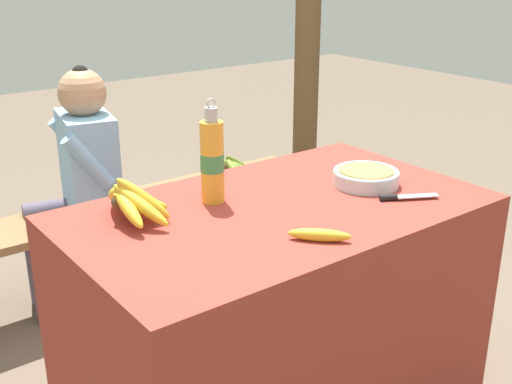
{
  "coord_description": "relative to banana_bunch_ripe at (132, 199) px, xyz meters",
  "views": [
    {
      "loc": [
        -1.16,
        -1.42,
        1.51
      ],
      "look_at": [
        -0.04,
        0.05,
        0.82
      ],
      "focal_mm": 45.0,
      "sensor_mm": 36.0,
      "label": 1
    }
  ],
  "objects": [
    {
      "name": "market_counter",
      "position": [
        0.4,
        -0.17,
        -0.45
      ],
      "size": [
        1.29,
        0.77,
        0.78
      ],
      "color": "maroon",
      "rests_on": "ground_plane"
    },
    {
      "name": "banana_bunch_ripe",
      "position": [
        0.0,
        0.0,
        0.0
      ],
      "size": [
        0.18,
        0.32,
        0.15
      ],
      "color": "#4C381E",
      "rests_on": "market_counter"
    },
    {
      "name": "knife",
      "position": [
        0.74,
        -0.36,
        -0.06
      ],
      "size": [
        0.18,
        0.11,
        0.02
      ],
      "rotation": [
        0.0,
        0.0,
        -0.5
      ],
      "color": "#BCBCC1",
      "rests_on": "market_counter"
    },
    {
      "name": "seated_vendor",
      "position": [
        0.21,
        0.94,
        -0.22
      ],
      "size": [
        0.45,
        0.42,
        1.08
      ],
      "rotation": [
        0.0,
        0.0,
        2.94
      ],
      "color": "#564C60",
      "rests_on": "ground_plane"
    },
    {
      "name": "water_bottle",
      "position": [
        0.27,
        -0.02,
        0.07
      ],
      "size": [
        0.07,
        0.07,
        0.33
      ],
      "color": "gold",
      "rests_on": "market_counter"
    },
    {
      "name": "serving_bowl",
      "position": [
        0.76,
        -0.2,
        -0.04
      ],
      "size": [
        0.22,
        0.22,
        0.05
      ],
      "color": "silver",
      "rests_on": "market_counter"
    },
    {
      "name": "loose_banana_front",
      "position": [
        0.33,
        -0.43,
        -0.05
      ],
      "size": [
        0.14,
        0.15,
        0.03
      ],
      "rotation": [
        0.0,
        0.0,
        -0.8
      ],
      "color": "gold",
      "rests_on": "market_counter"
    },
    {
      "name": "wooden_bench",
      "position": [
        0.48,
        0.96,
        -0.48
      ],
      "size": [
        1.88,
        0.32,
        0.43
      ],
      "color": "brown",
      "rests_on": "ground_plane"
    },
    {
      "name": "banana_bunch_green",
      "position": [
        1.03,
        0.97,
        -0.36
      ],
      "size": [
        0.17,
        0.28,
        0.13
      ],
      "color": "#4C381E",
      "rests_on": "wooden_bench"
    }
  ]
}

